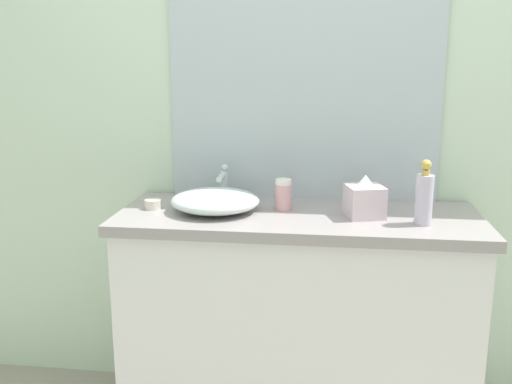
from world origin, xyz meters
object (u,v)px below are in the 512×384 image
(soap_dispenser, at_px, (424,197))
(tissue_box, at_px, (365,199))
(sink_basin, at_px, (215,201))
(lotion_bottle, at_px, (283,195))
(candle_jar, at_px, (153,204))

(soap_dispenser, distance_m, tissue_box, 0.21)
(sink_basin, relative_size, soap_dispenser, 1.46)
(sink_basin, xyz_separation_m, lotion_bottle, (0.25, 0.06, 0.02))
(sink_basin, height_order, candle_jar, sink_basin)
(lotion_bottle, xyz_separation_m, tissue_box, (0.29, -0.06, 0.01))
(sink_basin, relative_size, tissue_box, 2.13)
(sink_basin, distance_m, candle_jar, 0.24)
(sink_basin, bearing_deg, candle_jar, 178.44)
(sink_basin, distance_m, tissue_box, 0.54)
(lotion_bottle, distance_m, candle_jar, 0.49)
(soap_dispenser, distance_m, candle_jar, 0.98)
(lotion_bottle, bearing_deg, candle_jar, -174.27)
(tissue_box, bearing_deg, candle_jar, 179.24)
(lotion_bottle, relative_size, candle_jar, 1.90)
(tissue_box, bearing_deg, lotion_bottle, 168.62)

